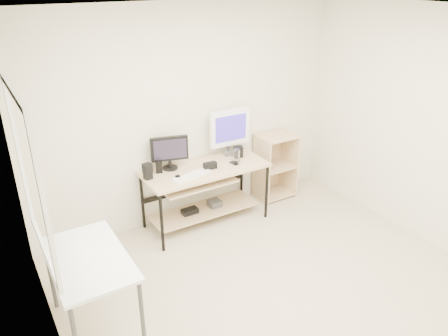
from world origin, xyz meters
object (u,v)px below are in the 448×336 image
side_table (89,265)px  black_monitor (169,151)px  desk (203,184)px  audio_controller (159,167)px  shelf_unit (273,165)px  white_imac (230,129)px

side_table → black_monitor: 1.83m
desk → audio_controller: size_ratio=9.96×
black_monitor → audio_controller: size_ratio=2.88×
shelf_unit → black_monitor: black_monitor is taller
side_table → white_imac: size_ratio=1.71×
black_monitor → side_table: bearing=-121.8°
desk → shelf_unit: (1.18, 0.16, -0.09)m
desk → shelf_unit: shelf_unit is taller
desk → audio_controller: bearing=163.8°
shelf_unit → audio_controller: size_ratio=5.98×
audio_controller → desk: bearing=1.9°
shelf_unit → black_monitor: (-1.52, 0.02, 0.53)m
side_table → shelf_unit: shelf_unit is taller
desk → shelf_unit: bearing=7.8°
shelf_unit → black_monitor: size_ratio=2.08×
desk → black_monitor: size_ratio=3.46×
black_monitor → white_imac: bearing=15.9°
desk → side_table: bearing=-147.3°
desk → shelf_unit: size_ratio=1.67×
desk → white_imac: bearing=21.8°
side_table → black_monitor: bearing=43.4°
white_imac → audio_controller: 1.03m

